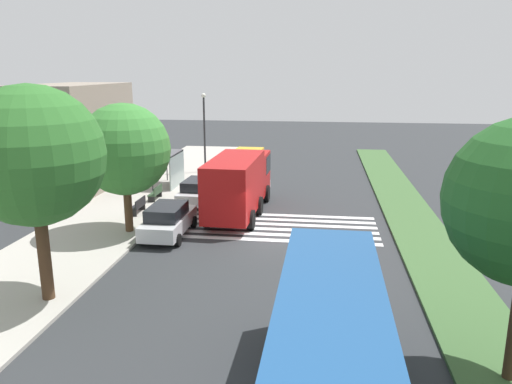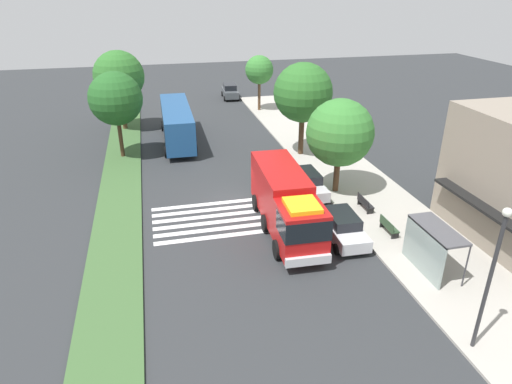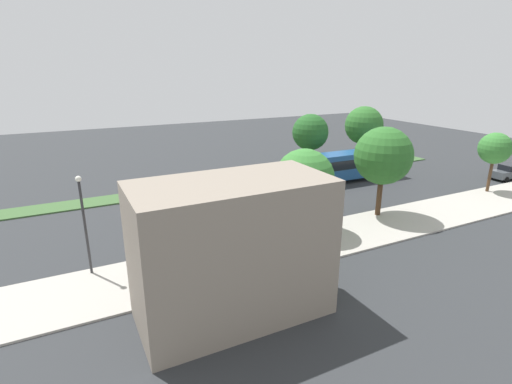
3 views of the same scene
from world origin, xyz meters
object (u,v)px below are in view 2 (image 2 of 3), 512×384
(parked_car_west, at_px, (230,91))
(transit_bus, at_px, (177,121))
(fire_truck, at_px, (287,202))
(parked_car_mid, at_px, (306,183))
(parked_car_east, at_px, (342,226))
(median_tree_west, at_px, (116,99))
(bench_near_shelter, at_px, (389,226))
(sidewalk_tree_far_west, at_px, (259,70))
(street_lamp, at_px, (492,270))
(sidewalk_tree_west, at_px, (303,93))
(bus_stop_shelter, at_px, (430,241))
(median_tree_far_west, at_px, (119,76))
(bench_west_of_shelter, at_px, (365,203))
(sidewalk_tree_center, at_px, (340,133))

(parked_car_west, xyz_separation_m, transit_bus, (16.55, -8.10, 1.11))
(fire_truck, distance_m, parked_car_mid, 5.83)
(parked_car_east, height_order, median_tree_west, median_tree_west)
(fire_truck, bearing_deg, bench_near_shelter, 74.87)
(bench_near_shelter, bearing_deg, fire_truck, -106.95)
(parked_car_west, bearing_deg, parked_car_east, 3.29)
(parked_car_east, distance_m, median_tree_west, 22.15)
(sidewalk_tree_far_west, bearing_deg, street_lamp, -0.58)
(parked_car_mid, distance_m, sidewalk_tree_west, 9.41)
(bus_stop_shelter, relative_size, median_tree_far_west, 0.45)
(parked_car_mid, xyz_separation_m, bus_stop_shelter, (10.67, 2.97, 1.01))
(median_tree_west, bearing_deg, parked_car_mid, 50.46)
(street_lamp, xyz_separation_m, median_tree_west, (-26.89, -14.92, 1.24))
(bench_near_shelter, bearing_deg, street_lamp, -6.84)
(parked_car_west, relative_size, street_lamp, 0.69)
(parked_car_east, height_order, bench_west_of_shelter, parked_car_east)
(parked_car_mid, xyz_separation_m, sidewalk_tree_far_west, (-23.35, 2.20, 3.90))
(median_tree_far_west, xyz_separation_m, median_tree_west, (8.48, -0.00, -0.29))
(fire_truck, distance_m, street_lamp, 12.33)
(bench_west_of_shelter, relative_size, sidewalk_tree_far_west, 0.25)
(fire_truck, height_order, parked_car_east, fire_truck)
(fire_truck, xyz_separation_m, sidewalk_tree_center, (-4.71, 5.20, 2.48))
(bench_near_shelter, relative_size, median_tree_west, 0.22)
(sidewalk_tree_far_west, relative_size, sidewalk_tree_west, 0.80)
(bus_stop_shelter, bearing_deg, parked_car_west, -175.88)
(sidewalk_tree_west, bearing_deg, median_tree_far_west, -126.73)
(parked_car_east, relative_size, bench_west_of_shelter, 2.83)
(fire_truck, relative_size, parked_car_west, 2.11)
(transit_bus, bearing_deg, parked_car_east, -157.65)
(parked_car_mid, distance_m, bench_west_of_shelter, 4.52)
(sidewalk_tree_center, bearing_deg, parked_car_mid, -94.19)
(bench_near_shelter, bearing_deg, sidewalk_tree_center, -173.63)
(sidewalk_tree_center, bearing_deg, street_lamp, -1.44)
(bench_west_of_shelter, distance_m, sidewalk_tree_far_west, 27.12)
(parked_car_mid, height_order, street_lamp, street_lamp)
(sidewalk_tree_far_west, distance_m, sidewalk_tree_center, 23.52)
(sidewalk_tree_far_west, bearing_deg, median_tree_west, -50.74)
(parked_car_east, bearing_deg, bench_west_of_shelter, 138.07)
(transit_bus, bearing_deg, street_lamp, -161.01)
(sidewalk_tree_center, bearing_deg, bench_west_of_shelter, 12.51)
(parked_car_east, xyz_separation_m, transit_bus, (-20.46, -8.10, 1.19))
(fire_truck, height_order, parked_car_mid, fire_truck)
(parked_car_mid, relative_size, bench_west_of_shelter, 2.87)
(median_tree_far_west, bearing_deg, parked_car_east, 26.96)
(median_tree_far_west, bearing_deg, bench_near_shelter, 31.69)
(parked_car_west, xyz_separation_m, bench_west_of_shelter, (33.97, 2.92, -0.33))
(bench_west_of_shelter, bearing_deg, sidewalk_tree_far_west, -178.45)
(bus_stop_shelter, height_order, sidewalk_tree_west, sidewalk_tree_west)
(transit_bus, xyz_separation_m, sidewalk_tree_west, (6.10, 10.29, 3.49))
(median_tree_far_west, height_order, median_tree_west, median_tree_far_west)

